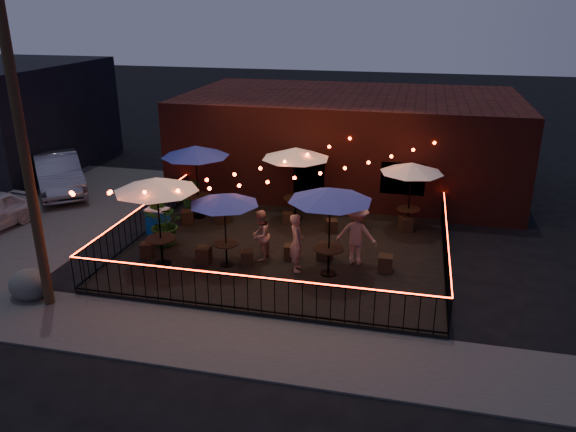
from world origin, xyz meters
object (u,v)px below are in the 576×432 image
cafe_table_0 (156,185)px  cafe_table_4 (330,195)px  cafe_table_2 (224,200)px  cafe_table_3 (296,154)px  utility_pole (26,161)px  cafe_table_1 (195,152)px  boulder (30,285)px  cafe_table_5 (412,169)px  cooler (158,222)px

cafe_table_0 → cafe_table_4: size_ratio=0.95×
cafe_table_2 → cafe_table_3: 4.46m
utility_pole → cafe_table_4: 7.89m
cafe_table_3 → cafe_table_1: bearing=-170.4°
utility_pole → cafe_table_2: utility_pole is taller
utility_pole → boulder: utility_pole is taller
cafe_table_2 → boulder: 5.80m
utility_pole → cafe_table_5: utility_pole is taller
cafe_table_5 → cafe_table_0: bearing=-147.0°
cafe_table_0 → cooler: (-1.13, 2.10, -2.03)m
cafe_table_4 → cooler: (-6.16, 1.62, -1.95)m
utility_pole → cafe_table_4: bearing=24.5°
cafe_table_5 → utility_pole: bearing=-141.2°
cafe_table_4 → cafe_table_5: cafe_table_4 is taller
cafe_table_3 → cafe_table_4: bearing=-65.4°
cafe_table_5 → boulder: (-9.91, -7.19, -1.95)m
cooler → boulder: (-1.61, -4.63, -0.24)m
cafe_table_1 → cafe_table_4: 6.53m
cafe_table_3 → boulder: (-5.86, -7.19, -2.22)m
cafe_table_0 → cooler: bearing=118.1°
cafe_table_2 → cooler: bearing=150.6°
cafe_table_5 → cooler: bearing=-162.9°
cafe_table_0 → utility_pole: bearing=-126.4°
cafe_table_3 → cooler: size_ratio=3.20×
cafe_table_0 → cafe_table_1: cafe_table_0 is taller
cafe_table_2 → cafe_table_4: 3.13m
utility_pole → cafe_table_3: bearing=55.2°
cafe_table_1 → cafe_table_4: size_ratio=0.98×
cafe_table_2 → utility_pole: bearing=-141.7°
utility_pole → cooler: bearing=79.5°
cafe_table_4 → cafe_table_0: bearing=-174.6°
cafe_table_2 → cafe_table_4: bearing=1.8°
cafe_table_0 → cafe_table_4: (5.03, 0.48, -0.08)m
cafe_table_3 → utility_pole: bearing=-124.8°
cafe_table_4 → boulder: size_ratio=3.10×
utility_pole → boulder: size_ratio=7.86×
utility_pole → boulder: 3.68m
cafe_table_1 → cooler: (-0.70, -1.95, -1.99)m
cafe_table_2 → cafe_table_3: size_ratio=0.75×
cafe_table_0 → cooler: size_ratio=3.12×
cafe_table_1 → cafe_table_5: 7.63m
utility_pole → cooler: size_ratio=8.34×
utility_pole → cafe_table_4: size_ratio=2.53×
cafe_table_3 → cafe_table_4: cafe_table_3 is taller
utility_pole → cooler: (0.90, 4.85, -3.36)m
cafe_table_3 → cooler: 5.34m
cafe_table_2 → cafe_table_4: size_ratio=0.72×
cafe_table_2 → boulder: (-4.66, -2.91, -1.84)m
cafe_table_3 → cafe_table_5: cafe_table_3 is taller
cafe_table_1 → cafe_table_4: cafe_table_1 is taller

